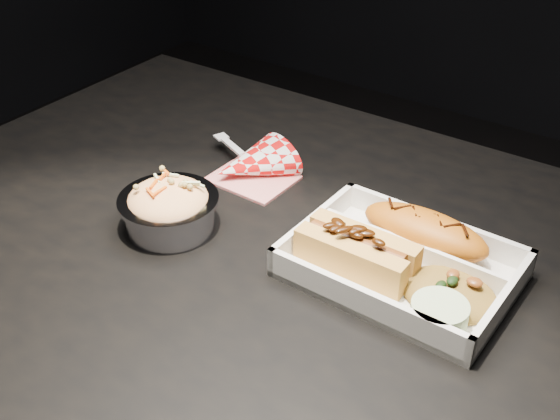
% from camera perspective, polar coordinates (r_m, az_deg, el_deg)
% --- Properties ---
extents(dining_table, '(1.20, 0.80, 0.75)m').
position_cam_1_polar(dining_table, '(0.90, 1.91, -8.87)').
color(dining_table, black).
rests_on(dining_table, ground).
extents(food_tray, '(0.25, 0.19, 0.04)m').
position_cam_1_polar(food_tray, '(0.82, 9.83, -4.66)').
color(food_tray, silver).
rests_on(food_tray, dining_table).
extents(fried_pastry, '(0.16, 0.07, 0.05)m').
position_cam_1_polar(fried_pastry, '(0.85, 11.69, -1.68)').
color(fried_pastry, '#BB6012').
rests_on(fried_pastry, food_tray).
extents(hotdog, '(0.14, 0.06, 0.06)m').
position_cam_1_polar(hotdog, '(0.81, 6.28, -3.22)').
color(hotdog, gold).
rests_on(hotdog, food_tray).
extents(fried_rice_mound, '(0.11, 0.09, 0.03)m').
position_cam_1_polar(fried_rice_mound, '(0.79, 13.69, -6.01)').
color(fried_rice_mound, olive).
rests_on(fried_rice_mound, food_tray).
extents(cupcake_liner, '(0.06, 0.06, 0.03)m').
position_cam_1_polar(cupcake_liner, '(0.75, 12.78, -8.36)').
color(cupcake_liner, beige).
rests_on(cupcake_liner, food_tray).
extents(foil_coleslaw_cup, '(0.13, 0.13, 0.07)m').
position_cam_1_polar(foil_coleslaw_cup, '(0.89, -9.02, 0.31)').
color(foil_coleslaw_cup, silver).
rests_on(foil_coleslaw_cup, dining_table).
extents(napkin_fork, '(0.16, 0.14, 0.10)m').
position_cam_1_polar(napkin_fork, '(1.00, -2.36, 3.72)').
color(napkin_fork, red).
rests_on(napkin_fork, dining_table).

